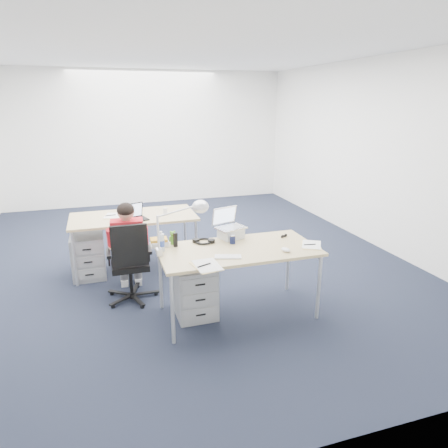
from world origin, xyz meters
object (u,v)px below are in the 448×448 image
Objects in this scene: water_bottle at (161,241)px; office_chair at (131,278)px; headphones at (204,241)px; can_koozie at (233,239)px; sunglasses at (284,236)px; far_cup at (165,211)px; seated_person at (129,248)px; silver_laptop at (231,224)px; desk_far at (134,219)px; dark_laptop at (135,212)px; computer_mouse at (286,250)px; drawer_pedestal_far at (88,255)px; wireless_keyboard at (228,257)px; bear_figurine at (173,237)px; desk_near at (238,253)px; drawer_pedestal_near at (194,289)px; desk_lamp at (175,227)px; book_stack at (159,242)px; cordless_phone at (175,240)px.

office_chair is at bearing 121.36° from water_bottle.
can_koozie reaches higher than headphones.
sunglasses is 1.17× the size of far_cup.
seated_person reaches higher than silver_laptop.
desk_far is 5.42× the size of dark_laptop.
can_koozie reaches higher than desk_far.
silver_laptop reaches higher than computer_mouse.
computer_mouse is at bearing -18.40° from water_bottle.
drawer_pedestal_far is (-0.46, 0.84, 0.01)m from office_chair.
wireless_keyboard is at bearing -115.14° from can_koozie.
desk_far is 1.26m from bear_figurine.
wireless_keyboard is (-0.17, -0.20, 0.05)m from desk_near.
silver_laptop is at bearing 108.78° from computer_mouse.
can_koozie is (1.03, -0.65, 0.22)m from seated_person.
can_koozie is 0.61m from sunglasses.
computer_mouse is at bearing -22.64° from drawer_pedestal_near.
wireless_keyboard is 0.59m from computer_mouse.
far_cup is at bearing 96.65° from silver_laptop.
desk_far is 0.77m from seated_person.
desk_lamp reaches higher than desk_far.
office_chair is 0.80m from water_bottle.
headphones is at bearing -15.15° from bear_figurine.
office_chair is 1.70× the size of drawer_pedestal_near.
silver_laptop is 1.37m from dark_laptop.
office_chair is 1.25m from can_koozie.
seated_person is 0.62m from dark_laptop.
seated_person is 13.12× the size of far_cup.
drawer_pedestal_far is 5.53× the size of sunglasses.
seated_person is 2.07× the size of desk_lamp.
book_stack is at bearing 163.89° from silver_laptop.
seated_person is (0.01, 0.16, 0.30)m from office_chair.
desk_lamp is (0.41, -0.58, 0.73)m from office_chair.
desk_lamp is (0.87, -1.42, 0.72)m from drawer_pedestal_far.
bear_figurine is at bearing 7.28° from book_stack.
silver_laptop is at bearing -19.41° from seated_person.
sunglasses is at bearing -15.57° from office_chair.
can_koozie reaches higher than book_stack.
wireless_keyboard is (1.33, -1.67, 0.46)m from drawer_pedestal_far.
dark_laptop is (0.61, -0.14, 0.56)m from drawer_pedestal_far.
book_stack is 1.84× the size of sunglasses.
desk_near is at bearing -40.59° from cordless_phone.
drawer_pedestal_far is 1.02× the size of desk_lamp.
seated_person is 3.46× the size of silver_laptop.
desk_near is 1.43× the size of seated_person.
cordless_phone is (-0.63, -0.09, -0.09)m from silver_laptop.
dark_laptop reaches higher than drawer_pedestal_far.
drawer_pedestal_far is 1.13m from far_cup.
far_cup reaches higher than sunglasses.
computer_mouse is 0.73× the size of cordless_phone.
drawer_pedestal_near is 1.86× the size of dark_laptop.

